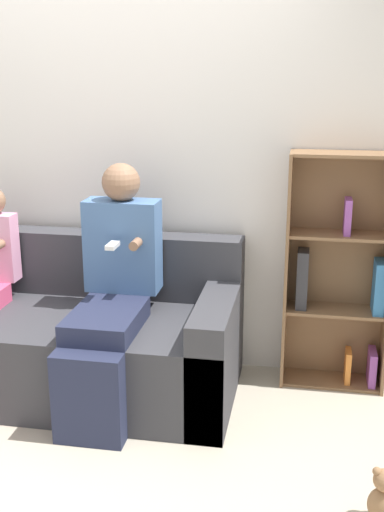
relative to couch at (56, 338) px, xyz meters
name	(u,v)px	position (x,y,z in m)	size (l,w,h in m)	color
ground_plane	(66,439)	(0.26, -0.55, -0.30)	(14.00, 14.00, 0.00)	#B2A893
back_wall	(118,161)	(0.26, 0.50, 0.97)	(10.00, 0.06, 2.55)	silver
couch	(56,338)	(0.00, 0.00, 0.00)	(2.11, 0.91, 0.86)	#38383D
adult_seated	(112,286)	(0.39, -0.10, 0.38)	(0.42, 0.84, 1.32)	#232842
bookshelf	(339,276)	(1.61, 0.37, 0.36)	(0.59, 0.26, 1.38)	brown
teddy_bear	(383,496)	(1.78, -0.89, -0.19)	(0.12, 0.10, 0.25)	#936B47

